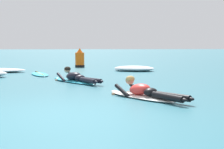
{
  "coord_description": "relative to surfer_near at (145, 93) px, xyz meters",
  "views": [
    {
      "loc": [
        0.45,
        -6.34,
        1.27
      ],
      "look_at": [
        1.26,
        3.88,
        0.37
      ],
      "focal_mm": 57.2,
      "sensor_mm": 36.0,
      "label": 1
    }
  ],
  "objects": [
    {
      "name": "surfer_near",
      "position": [
        0.0,
        0.0,
        0.0
      ],
      "size": [
        1.72,
        2.36,
        0.54
      ],
      "color": "white",
      "rests_on": "ground"
    },
    {
      "name": "drifting_surfboard",
      "position": [
        -3.16,
        6.38,
        -0.1
      ],
      "size": [
        1.13,
        2.13,
        0.16
      ],
      "color": "#2DB2D1",
      "rests_on": "ground"
    },
    {
      "name": "channel_marker_buoy",
      "position": [
        -1.6,
        10.95,
        0.26
      ],
      "size": [
        0.5,
        0.5,
        1.01
      ],
      "color": "#EA5B0F",
      "rests_on": "ground"
    },
    {
      "name": "whitewater_mid_right",
      "position": [
        0.91,
        8.1,
        -0.02
      ],
      "size": [
        2.08,
        1.64,
        0.24
      ],
      "color": "white",
      "rests_on": "ground"
    },
    {
      "name": "surfer_far",
      "position": [
        -1.65,
        3.49,
        -0.0
      ],
      "size": [
        1.78,
        2.44,
        0.54
      ],
      "color": "#2DB2D1",
      "rests_on": "ground"
    },
    {
      "name": "ground_plane",
      "position": [
        -1.83,
        8.33,
        -0.14
      ],
      "size": [
        120.0,
        120.0,
        0.0
      ],
      "primitive_type": "plane",
      "color": "#2D6B7A"
    }
  ]
}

